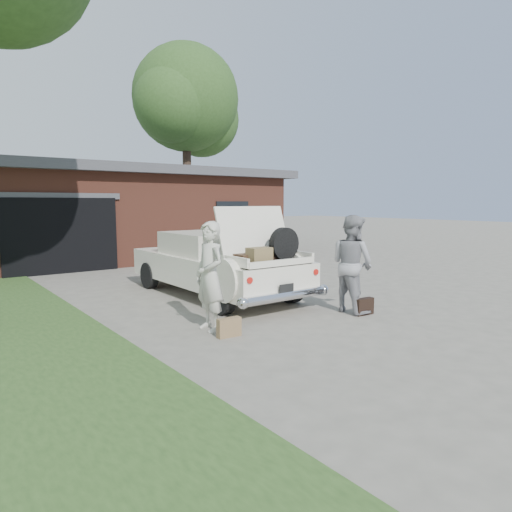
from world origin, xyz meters
TOP-DOWN VIEW (x-y plane):
  - ground at (0.00, 0.00)m, footprint 90.00×90.00m
  - house at (0.98, 11.47)m, footprint 12.80×7.80m
  - tree_right at (6.74, 15.31)m, footprint 6.18×5.38m
  - sedan at (0.38, 2.59)m, footprint 1.96×4.92m
  - woman_left at (-1.19, 0.26)m, footprint 0.43×0.65m
  - woman_right at (1.61, -0.27)m, footprint 0.74×0.93m
  - suitcase_left at (-1.16, -0.23)m, footprint 0.39×0.15m
  - suitcase_right at (1.62, -0.58)m, footprint 0.41×0.15m

SIDE VIEW (x-z plane):
  - ground at x=0.00m, z-range 0.00..0.00m
  - suitcase_left at x=-1.16m, z-range 0.00..0.30m
  - suitcase_right at x=1.62m, z-range 0.00..0.31m
  - sedan at x=0.38m, z-range -0.28..1.72m
  - woman_left at x=-1.19m, z-range 0.00..1.77m
  - woman_right at x=1.61m, z-range 0.00..1.84m
  - house at x=0.98m, z-range 0.02..3.32m
  - tree_right at x=6.74m, z-range 2.01..12.03m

